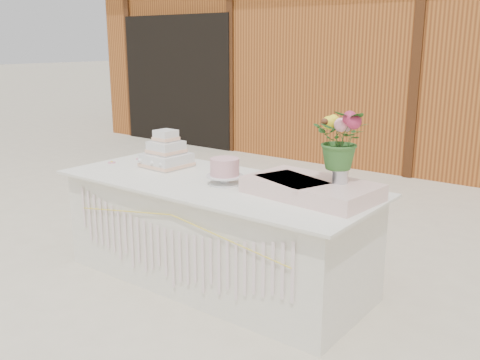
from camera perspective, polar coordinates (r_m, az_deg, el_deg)
name	(u,v)px	position (r m, az deg, el deg)	size (l,w,h in m)	color
ground	(216,280)	(4.13, -2.57, -10.57)	(80.00, 80.00, 0.00)	beige
barn	(462,47)	(9.18, 22.62, 12.97)	(12.60, 4.60, 3.30)	#A95D23
cake_table	(215,232)	(3.98, -2.68, -5.53)	(2.40, 1.00, 0.77)	silver
wedding_cake	(166,154)	(4.34, -7.86, 2.72)	(0.35, 0.35, 0.30)	silver
pink_cake_stand	(225,170)	(3.76, -1.64, 1.08)	(0.26, 0.26, 0.19)	silver
satin_runner	(311,188)	(3.51, 7.62, -0.89)	(0.84, 0.49, 0.11)	beige
flower_vase	(340,172)	(3.45, 10.66, 0.82)	(0.10, 0.10, 0.14)	silver
bouquet	(342,132)	(3.40, 10.86, 5.10)	(0.34, 0.30, 0.38)	#316428
loose_flowers	(130,160)	(4.63, -11.61, 2.12)	(0.13, 0.31, 0.02)	pink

